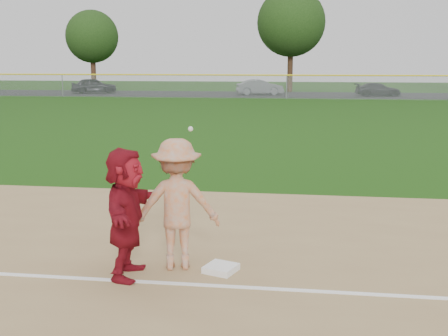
# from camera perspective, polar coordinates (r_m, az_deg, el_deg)

# --- Properties ---
(ground) EXTENTS (160.00, 160.00, 0.00)m
(ground) POSITION_cam_1_polar(r_m,az_deg,el_deg) (8.97, -1.34, -9.99)
(ground) COLOR #19430C
(ground) RESTS_ON ground
(foul_line) EXTENTS (60.00, 0.10, 0.01)m
(foul_line) POSITION_cam_1_polar(r_m,az_deg,el_deg) (8.23, -2.26, -11.79)
(foul_line) COLOR white
(foul_line) RESTS_ON infield_dirt
(parking_asphalt) EXTENTS (120.00, 10.00, 0.01)m
(parking_asphalt) POSITION_cam_1_polar(r_m,az_deg,el_deg) (54.38, 6.54, 7.41)
(parking_asphalt) COLOR black
(parking_asphalt) RESTS_ON ground
(first_base) EXTENTS (0.56, 0.56, 0.10)m
(first_base) POSITION_cam_1_polar(r_m,az_deg,el_deg) (8.70, -0.31, -10.16)
(first_base) COLOR white
(first_base) RESTS_ON infield_dirt
(base_runner) EXTENTS (0.64, 1.82, 1.95)m
(base_runner) POSITION_cam_1_polar(r_m,az_deg,el_deg) (8.38, -9.94, -4.52)
(base_runner) COLOR maroon
(base_runner) RESTS_ON infield_dirt
(car_left) EXTENTS (4.78, 3.30, 1.51)m
(car_left) POSITION_cam_1_polar(r_m,az_deg,el_deg) (57.83, -13.08, 8.16)
(car_left) COLOR black
(car_left) RESTS_ON parking_asphalt
(car_mid) EXTENTS (4.65, 2.50, 1.45)m
(car_mid) POSITION_cam_1_polar(r_m,az_deg,el_deg) (53.84, 3.66, 8.20)
(car_mid) COLOR slate
(car_mid) RESTS_ON parking_asphalt
(car_right) EXTENTS (4.30, 2.23, 1.19)m
(car_right) POSITION_cam_1_polar(r_m,az_deg,el_deg) (53.65, 15.37, 7.69)
(car_right) COLOR black
(car_right) RESTS_ON parking_asphalt
(first_base_play) EXTENTS (1.43, 1.00, 2.20)m
(first_base_play) POSITION_cam_1_polar(r_m,az_deg,el_deg) (8.63, -4.79, -3.68)
(first_base_play) COLOR #A8A8AB
(first_base_play) RESTS_ON infield_dirt
(outfield_fence) EXTENTS (110.00, 0.12, 110.00)m
(outfield_fence) POSITION_cam_1_polar(r_m,az_deg,el_deg) (48.31, 6.40, 9.31)
(outfield_fence) COLOR #999EA0
(outfield_fence) RESTS_ON ground
(tree_1) EXTENTS (5.80, 5.80, 8.75)m
(tree_1) POSITION_cam_1_polar(r_m,az_deg,el_deg) (65.63, -13.26, 12.86)
(tree_1) COLOR #3D2316
(tree_1) RESTS_ON ground
(tree_2) EXTENTS (7.00, 7.00, 10.58)m
(tree_2) POSITION_cam_1_polar(r_m,az_deg,el_deg) (59.91, 6.83, 14.47)
(tree_2) COLOR #332012
(tree_2) RESTS_ON ground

